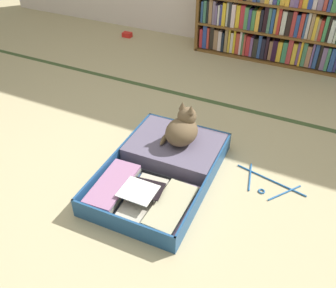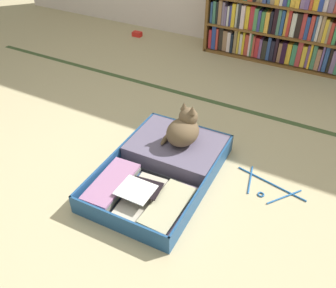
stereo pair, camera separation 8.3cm
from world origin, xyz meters
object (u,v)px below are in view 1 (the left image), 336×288
black_cat (183,129)px  clothes_hanger (268,184)px  open_suitcase (164,165)px  small_red_pouch (127,35)px  bookshelf (282,19)px

black_cat → clothes_hanger: black_cat is taller
open_suitcase → black_cat: (0.04, 0.19, 0.17)m
open_suitcase → clothes_hanger: 0.64m
black_cat → small_red_pouch: (-1.43, 1.67, -0.20)m
clothes_hanger → small_red_pouch: size_ratio=4.46×
black_cat → small_red_pouch: size_ratio=2.70×
bookshelf → open_suitcase: bookshelf is taller
open_suitcase → small_red_pouch: (-1.39, 1.85, -0.03)m
bookshelf → black_cat: (-0.20, -1.79, -0.18)m
black_cat → clothes_hanger: size_ratio=0.61×
bookshelf → small_red_pouch: 1.68m
open_suitcase → clothes_hanger: open_suitcase is taller
bookshelf → small_red_pouch: (-1.63, -0.12, -0.38)m
clothes_hanger → black_cat: bearing=178.6°
black_cat → small_red_pouch: bearing=130.6°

